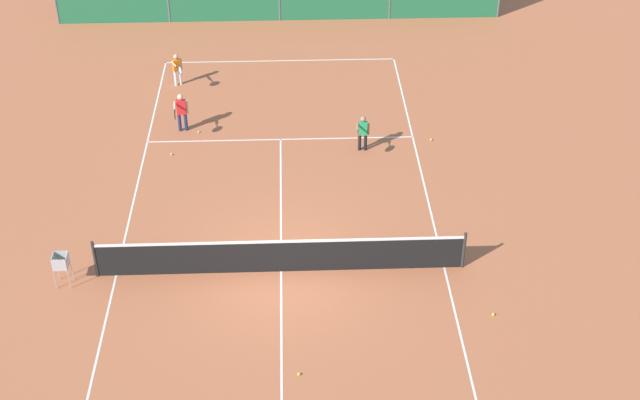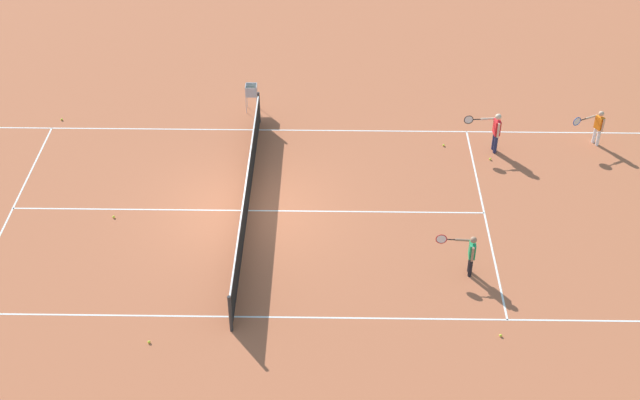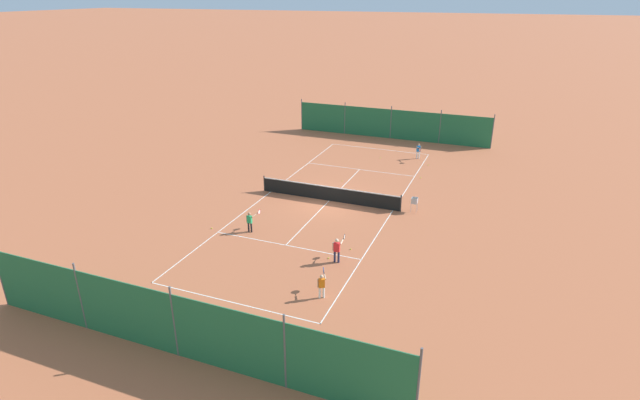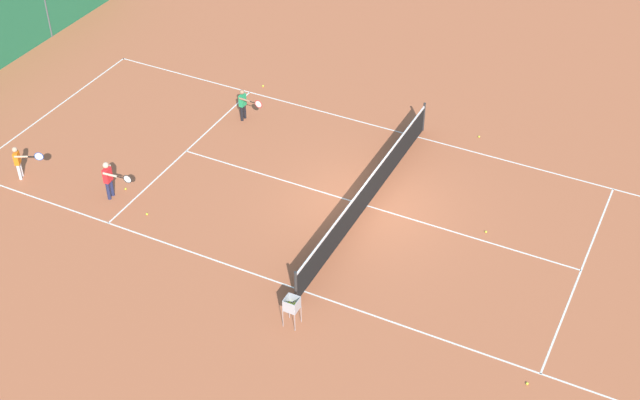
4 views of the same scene
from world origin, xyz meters
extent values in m
plane|color=#B7603D|center=(0.00, 0.00, 0.00)|extent=(600.00, 600.00, 0.00)
cube|color=white|center=(0.00, 11.90, 0.00)|extent=(8.25, 0.05, 0.01)
cube|color=white|center=(-4.10, 0.00, 0.00)|extent=(0.05, 23.85, 0.01)
cube|color=white|center=(4.10, 0.00, 0.00)|extent=(0.05, 23.85, 0.01)
cube|color=white|center=(0.00, 6.40, 0.00)|extent=(8.20, 0.05, 0.01)
cube|color=white|center=(0.00, -6.40, 0.00)|extent=(8.20, 0.05, 0.01)
cube|color=white|center=(0.00, 0.00, 0.00)|extent=(0.05, 12.80, 0.01)
cylinder|color=#2D2D2D|center=(-4.55, 0.00, 0.53)|extent=(0.08, 0.08, 1.06)
cylinder|color=#2D2D2D|center=(4.55, 0.00, 0.53)|extent=(0.08, 0.08, 1.06)
cube|color=black|center=(0.00, 0.00, 0.46)|extent=(9.10, 0.02, 0.91)
cube|color=white|center=(0.00, 0.00, 0.93)|extent=(9.10, 0.04, 0.06)
cylinder|color=#59595E|center=(4.30, 15.50, 1.45)|extent=(0.08, 0.08, 2.90)
cylinder|color=white|center=(-3.41, 10.22, 0.27)|extent=(0.09, 0.09, 0.53)
cylinder|color=white|center=(-3.56, 10.14, 0.27)|extent=(0.09, 0.09, 0.53)
cube|color=orange|center=(-3.49, 10.18, 0.74)|extent=(0.30, 0.25, 0.41)
sphere|color=tan|center=(-3.49, 10.18, 1.05)|extent=(0.16, 0.16, 0.16)
cylinder|color=tan|center=(-3.34, 10.26, 0.74)|extent=(0.06, 0.06, 0.41)
cylinder|color=tan|center=(-3.53, 9.92, 0.90)|extent=(0.25, 0.39, 0.06)
cylinder|color=black|center=(-3.39, 9.66, 0.90)|extent=(0.11, 0.18, 0.03)
torus|color=#1E4CB2|center=(-3.29, 9.45, 0.90)|extent=(0.15, 0.26, 0.28)
cylinder|color=silver|center=(-3.29, 9.45, 0.90)|extent=(0.12, 0.22, 0.25)
cylinder|color=#23284C|center=(-2.95, 7.09, 0.30)|extent=(0.11, 0.11, 0.60)
cylinder|color=#23284C|center=(-3.15, 7.07, 0.30)|extent=(0.11, 0.11, 0.60)
cube|color=red|center=(-3.05, 7.08, 0.83)|extent=(0.30, 0.19, 0.46)
sphere|color=beige|center=(-3.05, 7.08, 1.18)|extent=(0.18, 0.18, 0.18)
cylinder|color=beige|center=(-2.87, 7.10, 0.83)|extent=(0.07, 0.07, 0.46)
cylinder|color=beige|center=(-3.21, 6.83, 1.01)|extent=(0.11, 0.47, 0.07)
cylinder|color=black|center=(-3.17, 6.50, 1.01)|extent=(0.05, 0.21, 0.03)
torus|color=black|center=(-3.15, 6.25, 1.01)|extent=(0.05, 0.28, 0.28)
cylinder|color=silver|center=(-3.15, 6.25, 1.01)|extent=(0.03, 0.25, 0.25)
cylinder|color=black|center=(2.56, 5.70, 0.27)|extent=(0.10, 0.10, 0.54)
cylinder|color=black|center=(2.39, 5.70, 0.27)|extent=(0.10, 0.10, 0.54)
cube|color=#239E5B|center=(2.48, 5.70, 0.75)|extent=(0.27, 0.16, 0.42)
sphere|color=#A37556|center=(2.48, 5.70, 1.07)|extent=(0.17, 0.17, 0.17)
cylinder|color=#A37556|center=(2.64, 5.69, 0.75)|extent=(0.06, 0.06, 0.42)
cylinder|color=#A37556|center=(2.30, 5.50, 0.92)|extent=(0.08, 0.42, 0.06)
cylinder|color=black|center=(2.28, 5.19, 0.92)|extent=(0.04, 0.19, 0.03)
torus|color=red|center=(2.27, 4.96, 0.92)|extent=(0.04, 0.28, 0.28)
cylinder|color=silver|center=(2.27, 4.96, 0.92)|extent=(0.02, 0.25, 0.25)
sphere|color=#CCE033|center=(4.64, 6.16, 0.03)|extent=(0.07, 0.07, 0.07)
sphere|color=#CCE033|center=(-3.28, 5.62, 0.03)|extent=(0.07, 0.07, 0.07)
sphere|color=#CCE033|center=(-4.57, -6.20, 0.03)|extent=(0.07, 0.07, 0.07)
sphere|color=#CCE033|center=(-2.56, 6.91, 0.03)|extent=(0.07, 0.07, 0.07)
sphere|color=#CCE033|center=(0.38, -3.57, 0.03)|extent=(0.07, 0.07, 0.07)
sphere|color=#CCE033|center=(4.98, -1.83, 0.03)|extent=(0.07, 0.07, 0.07)
cylinder|color=#B7B7BC|center=(-5.47, -0.45, 0.28)|extent=(0.02, 0.02, 0.55)
cylinder|color=#B7B7BC|center=(-5.13, -0.45, 0.28)|extent=(0.02, 0.02, 0.55)
cylinder|color=#B7B7BC|center=(-5.47, -0.11, 0.28)|extent=(0.02, 0.02, 0.55)
cylinder|color=#B7B7BC|center=(-5.13, -0.11, 0.28)|extent=(0.02, 0.02, 0.55)
cube|color=#B7B7BC|center=(-5.30, -0.28, 0.56)|extent=(0.34, 0.34, 0.02)
cube|color=#B7B7BC|center=(-5.30, -0.45, 0.72)|extent=(0.34, 0.02, 0.34)
cube|color=#B7B7BC|center=(-5.30, -0.11, 0.72)|extent=(0.34, 0.02, 0.34)
cube|color=#B7B7BC|center=(-5.47, -0.28, 0.72)|extent=(0.02, 0.34, 0.34)
cube|color=#B7B7BC|center=(-5.13, -0.28, 0.72)|extent=(0.02, 0.34, 0.34)
sphere|color=#CCE033|center=(-5.43, -0.20, 0.60)|extent=(0.07, 0.07, 0.07)
sphere|color=#CCE033|center=(-5.20, -0.16, 0.60)|extent=(0.07, 0.07, 0.07)
sphere|color=#CCE033|center=(-5.22, -0.21, 0.60)|extent=(0.07, 0.07, 0.07)
sphere|color=#CCE033|center=(-5.26, -0.32, 0.60)|extent=(0.07, 0.07, 0.07)
sphere|color=#CCE033|center=(-5.36, -0.36, 0.60)|extent=(0.07, 0.07, 0.07)
sphere|color=#CCE033|center=(-5.35, -0.30, 0.60)|extent=(0.07, 0.07, 0.07)
sphere|color=#CCE033|center=(-5.29, -0.33, 0.66)|extent=(0.07, 0.07, 0.07)
sphere|color=#CCE033|center=(-5.37, -0.36, 0.66)|extent=(0.07, 0.07, 0.07)
sphere|color=#CCE033|center=(-5.27, -0.30, 0.66)|extent=(0.07, 0.07, 0.07)
sphere|color=#CCE033|center=(-5.29, -0.41, 0.66)|extent=(0.07, 0.07, 0.07)
sphere|color=#CCE033|center=(-5.19, -0.32, 0.66)|extent=(0.07, 0.07, 0.07)
sphere|color=#CCE033|center=(-5.37, -0.42, 0.66)|extent=(0.07, 0.07, 0.07)
sphere|color=#CCE033|center=(-5.32, -0.30, 0.71)|extent=(0.07, 0.07, 0.07)
sphere|color=#CCE033|center=(-5.41, -0.24, 0.71)|extent=(0.07, 0.07, 0.07)
camera|label=1|loc=(0.31, -17.26, 14.17)|focal=50.00mm
camera|label=2|loc=(19.14, 2.27, 14.63)|focal=50.00mm
camera|label=3|loc=(-10.09, 27.07, 12.18)|focal=28.00mm
camera|label=4|loc=(-19.25, -8.02, 16.42)|focal=50.00mm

